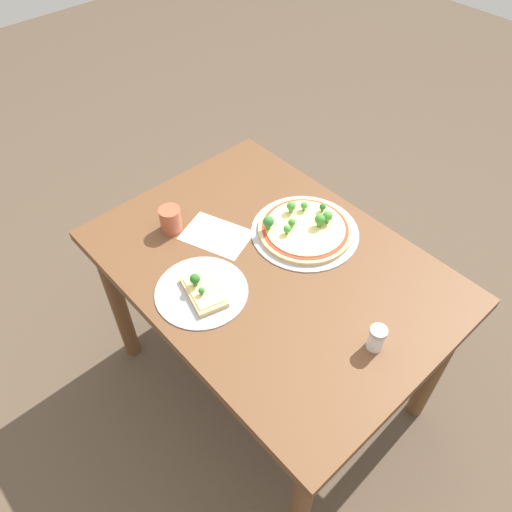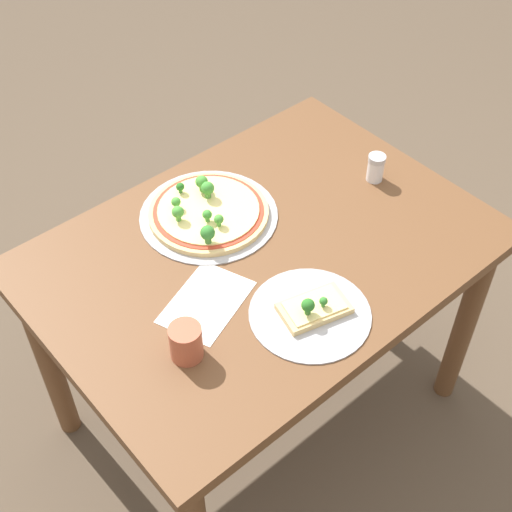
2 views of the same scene
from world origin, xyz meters
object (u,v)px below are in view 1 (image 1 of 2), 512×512
Objects in this scene: drinking_cup at (171,220)px; condiment_shaker at (377,337)px; dining_table at (271,285)px; pizza_tray_slice at (202,291)px; pizza_tray_whole at (305,229)px.

condiment_shaker is at bearing 10.81° from drinking_cup.
dining_table is 0.42m from condiment_shaker.
drinking_cup is (-0.27, 0.09, 0.03)m from pizza_tray_slice.
condiment_shaker reaches higher than pizza_tray_whole.
pizza_tray_whole is at bearing 46.06° from drinking_cup.
pizza_tray_slice is at bearing -102.88° from dining_table.
condiment_shaker is at bearing -21.92° from pizza_tray_whole.
pizza_tray_slice is (-0.02, -0.40, -0.00)m from pizza_tray_whole.
pizza_tray_whole is 1.28× the size of pizza_tray_slice.
drinking_cup is at bearing -133.94° from pizza_tray_whole.
condiment_shaker reaches higher than pizza_tray_slice.
drinking_cup is at bearing -169.19° from condiment_shaker.
pizza_tray_slice is 3.55× the size of condiment_shaker.
condiment_shaker is (0.45, 0.23, 0.03)m from pizza_tray_slice.
drinking_cup is at bearing 161.68° from pizza_tray_slice.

